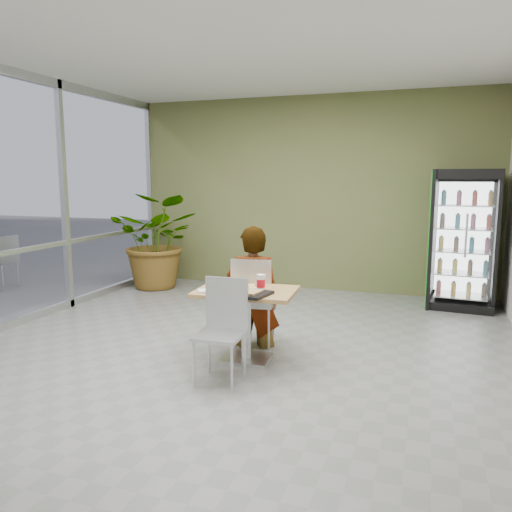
# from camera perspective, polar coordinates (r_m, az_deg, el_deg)

# --- Properties ---
(ground) EXTENTS (7.00, 7.00, 0.00)m
(ground) POSITION_cam_1_polar(r_m,az_deg,el_deg) (5.38, -2.93, -11.37)
(ground) COLOR slate
(ground) RESTS_ON ground
(room_envelope) EXTENTS (6.00, 7.00, 3.20)m
(room_envelope) POSITION_cam_1_polar(r_m,az_deg,el_deg) (5.06, -3.07, 5.89)
(room_envelope) COLOR beige
(room_envelope) RESTS_ON ground
(dining_table) EXTENTS (1.03, 0.76, 0.75)m
(dining_table) POSITION_cam_1_polar(r_m,az_deg,el_deg) (5.10, -1.13, -6.21)
(dining_table) COLOR #9E7343
(dining_table) RESTS_ON ground
(chair_far) EXTENTS (0.51, 0.51, 1.00)m
(chair_far) POSITION_cam_1_polar(r_m,az_deg,el_deg) (5.51, -0.37, -4.49)
(chair_far) COLOR #B6B9BB
(chair_far) RESTS_ON ground
(chair_near) EXTENTS (0.44, 0.44, 0.95)m
(chair_near) POSITION_cam_1_polar(r_m,az_deg,el_deg) (4.66, -3.75, -7.43)
(chair_near) COLOR #B6B9BB
(chair_near) RESTS_ON ground
(seated_woman) EXTENTS (0.66, 0.49, 1.65)m
(seated_woman) POSITION_cam_1_polar(r_m,az_deg,el_deg) (5.58, -0.35, -4.97)
(seated_woman) COLOR black
(seated_woman) RESTS_ON ground
(pizza_plate) EXTENTS (0.30, 0.26, 0.03)m
(pizza_plate) POSITION_cam_1_polar(r_m,az_deg,el_deg) (5.13, -0.91, -3.45)
(pizza_plate) COLOR silver
(pizza_plate) RESTS_ON dining_table
(soda_cup) EXTENTS (0.09, 0.09, 0.16)m
(soda_cup) POSITION_cam_1_polar(r_m,az_deg,el_deg) (5.02, 0.57, -3.04)
(soda_cup) COLOR silver
(soda_cup) RESTS_ON dining_table
(napkin_stack) EXTENTS (0.19, 0.19, 0.02)m
(napkin_stack) POSITION_cam_1_polar(r_m,az_deg,el_deg) (4.98, -5.84, -3.98)
(napkin_stack) COLOR silver
(napkin_stack) RESTS_ON dining_table
(cafeteria_tray) EXTENTS (0.54, 0.43, 0.03)m
(cafeteria_tray) POSITION_cam_1_polar(r_m,az_deg,el_deg) (4.84, -1.37, -4.24)
(cafeteria_tray) COLOR black
(cafeteria_tray) RESTS_ON dining_table
(beverage_fridge) EXTENTS (0.96, 0.76, 1.99)m
(beverage_fridge) POSITION_cam_1_polar(r_m,az_deg,el_deg) (7.70, 22.65, 1.72)
(beverage_fridge) COLOR black
(beverage_fridge) RESTS_ON ground
(potted_plant) EXTENTS (1.65, 1.49, 1.62)m
(potted_plant) POSITION_cam_1_polar(r_m,az_deg,el_deg) (8.64, -11.07, 1.72)
(potted_plant) COLOR #306629
(potted_plant) RESTS_ON ground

